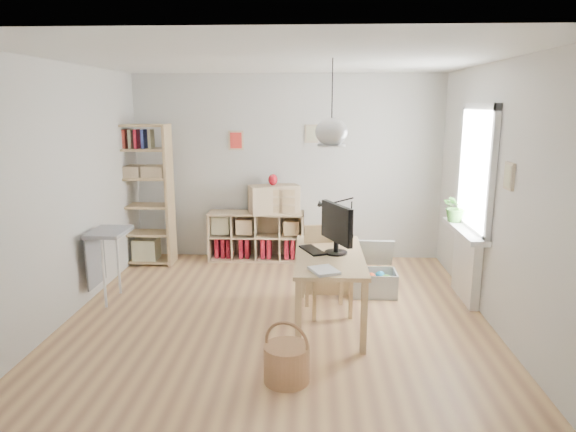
{
  "coord_description": "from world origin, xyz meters",
  "views": [
    {
      "loc": [
        0.36,
        -5.26,
        2.27
      ],
      "look_at": [
        0.1,
        0.3,
        1.05
      ],
      "focal_mm": 32.0,
      "sensor_mm": 36.0,
      "label": 1
    }
  ],
  "objects_px": {
    "desk": "(329,263)",
    "drawer_chest": "(274,199)",
    "tall_bookshelf": "(142,189)",
    "cube_shelf": "(255,239)",
    "monitor": "(337,226)",
    "storage_chest": "(372,277)",
    "chair": "(327,264)"
  },
  "relations": [
    {
      "from": "cube_shelf",
      "to": "drawer_chest",
      "type": "xyz_separation_m",
      "value": [
        0.28,
        -0.04,
        0.62
      ]
    },
    {
      "from": "desk",
      "to": "tall_bookshelf",
      "type": "height_order",
      "value": "tall_bookshelf"
    },
    {
      "from": "tall_bookshelf",
      "to": "monitor",
      "type": "bearing_deg",
      "value": -36.02
    },
    {
      "from": "cube_shelf",
      "to": "tall_bookshelf",
      "type": "xyz_separation_m",
      "value": [
        -1.56,
        -0.28,
        0.79
      ]
    },
    {
      "from": "chair",
      "to": "tall_bookshelf",
      "type": "bearing_deg",
      "value": 135.78
    },
    {
      "from": "storage_chest",
      "to": "drawer_chest",
      "type": "relative_size",
      "value": 0.93
    },
    {
      "from": "desk",
      "to": "drawer_chest",
      "type": "relative_size",
      "value": 2.13
    },
    {
      "from": "tall_bookshelf",
      "to": "drawer_chest",
      "type": "height_order",
      "value": "tall_bookshelf"
    },
    {
      "from": "monitor",
      "to": "chair",
      "type": "bearing_deg",
      "value": 80.27
    },
    {
      "from": "chair",
      "to": "cube_shelf",
      "type": "bearing_deg",
      "value": 106.03
    },
    {
      "from": "monitor",
      "to": "drawer_chest",
      "type": "distance_m",
      "value": 2.32
    },
    {
      "from": "cube_shelf",
      "to": "storage_chest",
      "type": "distance_m",
      "value": 2.08
    },
    {
      "from": "cube_shelf",
      "to": "drawer_chest",
      "type": "bearing_deg",
      "value": -8.21
    },
    {
      "from": "tall_bookshelf",
      "to": "chair",
      "type": "bearing_deg",
      "value": -32.43
    },
    {
      "from": "cube_shelf",
      "to": "monitor",
      "type": "height_order",
      "value": "monitor"
    },
    {
      "from": "tall_bookshelf",
      "to": "drawer_chest",
      "type": "xyz_separation_m",
      "value": [
        1.85,
        0.24,
        -0.17
      ]
    },
    {
      "from": "chair",
      "to": "monitor",
      "type": "bearing_deg",
      "value": -86.73
    },
    {
      "from": "cube_shelf",
      "to": "monitor",
      "type": "distance_m",
      "value": 2.58
    },
    {
      "from": "storage_chest",
      "to": "tall_bookshelf",
      "type": "bearing_deg",
      "value": 162.35
    },
    {
      "from": "chair",
      "to": "monitor",
      "type": "height_order",
      "value": "monitor"
    },
    {
      "from": "storage_chest",
      "to": "drawer_chest",
      "type": "distance_m",
      "value": 1.98
    },
    {
      "from": "cube_shelf",
      "to": "chair",
      "type": "bearing_deg",
      "value": -62.18
    },
    {
      "from": "cube_shelf",
      "to": "storage_chest",
      "type": "relative_size",
      "value": 2.13
    },
    {
      "from": "drawer_chest",
      "to": "tall_bookshelf",
      "type": "bearing_deg",
      "value": 167.73
    },
    {
      "from": "cube_shelf",
      "to": "chair",
      "type": "xyz_separation_m",
      "value": [
        1.01,
        -1.92,
        0.25
      ]
    },
    {
      "from": "monitor",
      "to": "cube_shelf",
      "type": "bearing_deg",
      "value": 91.47
    },
    {
      "from": "desk",
      "to": "drawer_chest",
      "type": "bearing_deg",
      "value": 108.6
    },
    {
      "from": "desk",
      "to": "cube_shelf",
      "type": "distance_m",
      "value": 2.48
    },
    {
      "from": "desk",
      "to": "drawer_chest",
      "type": "distance_m",
      "value": 2.33
    },
    {
      "from": "monitor",
      "to": "storage_chest",
      "type": "bearing_deg",
      "value": 35.58
    },
    {
      "from": "cube_shelf",
      "to": "monitor",
      "type": "bearing_deg",
      "value": -63.74
    },
    {
      "from": "cube_shelf",
      "to": "tall_bookshelf",
      "type": "height_order",
      "value": "tall_bookshelf"
    }
  ]
}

